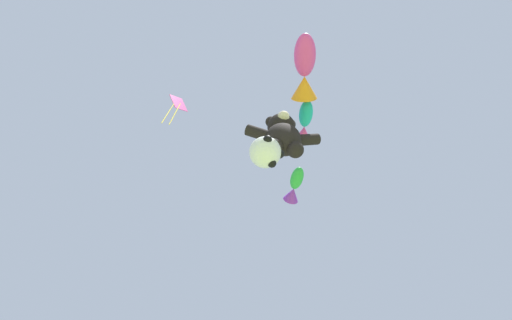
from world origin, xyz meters
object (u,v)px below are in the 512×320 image
at_px(fish_kite_teal, 305,124).
at_px(fish_kite_emerald, 294,186).
at_px(fish_kite_magenta, 305,72).
at_px(teddy_bear_kite, 283,135).
at_px(soccer_ball_kite, 266,152).
at_px(diamond_kite, 177,106).

bearing_deg(fish_kite_teal, fish_kite_emerald, 86.72).
relative_size(fish_kite_teal, fish_kite_magenta, 0.70).
distance_m(teddy_bear_kite, soccer_ball_kite, 2.03).
xyz_separation_m(fish_kite_teal, diamond_kite, (-4.85, 0.47, 1.42)).
relative_size(teddy_bear_kite, fish_kite_emerald, 1.58).
xyz_separation_m(fish_kite_teal, fish_kite_magenta, (-0.39, -1.83, -0.02)).
bearing_deg(diamond_kite, fish_kite_magenta, -27.32).
distance_m(teddy_bear_kite, fish_kite_teal, 1.84).
bearing_deg(fish_kite_teal, diamond_kite, 174.41).
height_order(teddy_bear_kite, diamond_kite, diamond_kite).
bearing_deg(teddy_bear_kite, soccer_ball_kite, -159.11).
xyz_separation_m(fish_kite_emerald, fish_kite_teal, (-0.15, -2.67, -0.04)).
xyz_separation_m(teddy_bear_kite, soccer_ball_kite, (-0.64, -0.24, -1.91)).
height_order(fish_kite_emerald, fish_kite_teal, fish_kite_emerald).
distance_m(fish_kite_teal, diamond_kite, 5.08).
relative_size(fish_kite_emerald, fish_kite_magenta, 0.69).
height_order(soccer_ball_kite, diamond_kite, diamond_kite).
distance_m(soccer_ball_kite, fish_kite_teal, 3.85).
bearing_deg(teddy_bear_kite, fish_kite_teal, 6.49).
distance_m(fish_kite_magenta, diamond_kite, 5.23).
bearing_deg(diamond_kite, fish_kite_emerald, 23.71).
height_order(soccer_ball_kite, fish_kite_teal, fish_kite_teal).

